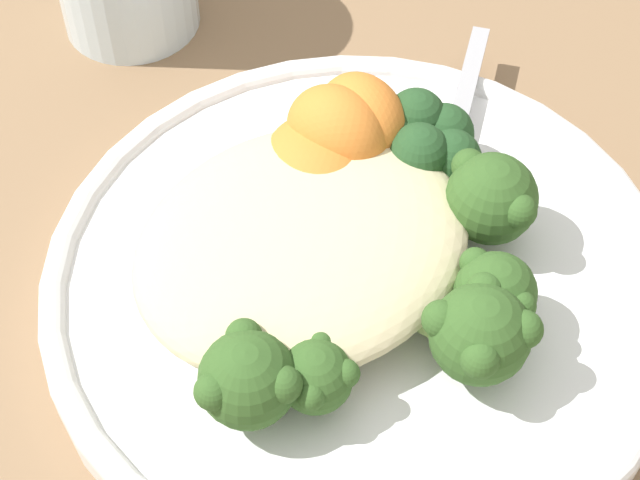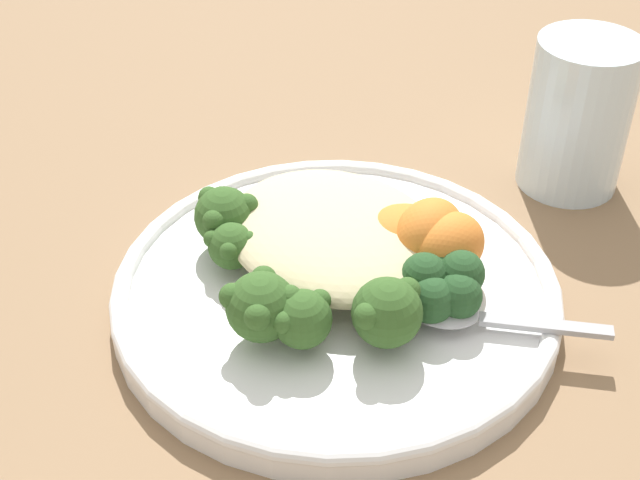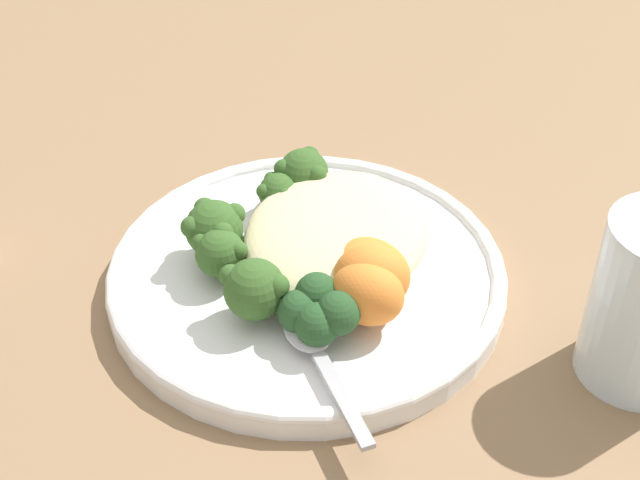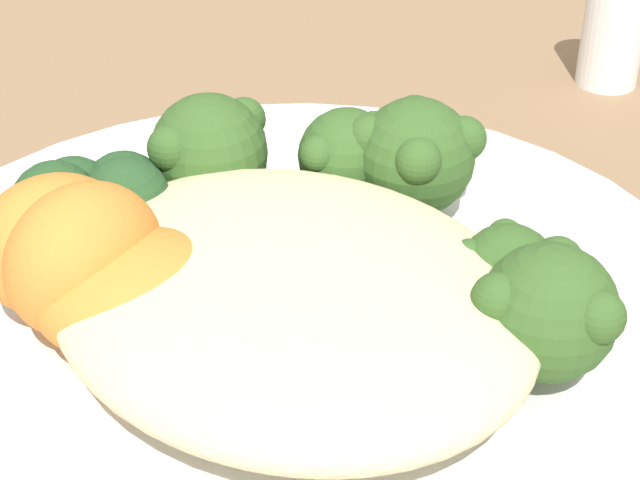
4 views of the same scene
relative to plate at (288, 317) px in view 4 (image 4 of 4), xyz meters
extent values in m
plane|color=#846647|center=(-0.02, 0.02, -0.01)|extent=(4.00, 4.00, 0.00)
cylinder|color=white|center=(0.00, 0.00, 0.00)|extent=(0.28, 0.28, 0.02)
torus|color=white|center=(0.00, 0.00, 0.00)|extent=(0.28, 0.28, 0.01)
ellipsoid|color=beige|center=(-0.02, 0.02, 0.03)|extent=(0.15, 0.13, 0.03)
ellipsoid|color=#8EB25B|center=(-0.04, 0.00, 0.02)|extent=(0.08, 0.07, 0.02)
sphere|color=#335623|center=(-0.08, -0.03, 0.03)|extent=(0.04, 0.04, 0.04)
sphere|color=#335623|center=(-0.07, -0.01, 0.04)|extent=(0.01, 0.01, 0.01)
sphere|color=#335623|center=(-0.09, -0.03, 0.04)|extent=(0.01, 0.01, 0.01)
sphere|color=#335623|center=(-0.07, -0.04, 0.04)|extent=(0.01, 0.01, 0.01)
ellipsoid|color=#8EB25B|center=(-0.03, -0.01, 0.02)|extent=(0.06, 0.08, 0.02)
sphere|color=#335623|center=(-0.05, -0.04, 0.03)|extent=(0.03, 0.03, 0.03)
sphere|color=#335623|center=(-0.05, -0.03, 0.03)|extent=(0.01, 0.01, 0.01)
sphere|color=#335623|center=(-0.06, -0.03, 0.03)|extent=(0.01, 0.01, 0.01)
sphere|color=#335623|center=(-0.06, -0.05, 0.03)|extent=(0.01, 0.01, 0.01)
sphere|color=#335623|center=(-0.05, -0.05, 0.03)|extent=(0.01, 0.01, 0.01)
ellipsoid|color=#8EB25B|center=(0.00, -0.02, 0.02)|extent=(0.04, 0.10, 0.01)
sphere|color=#335623|center=(0.01, -0.07, 0.03)|extent=(0.04, 0.04, 0.04)
sphere|color=#335623|center=(0.02, -0.05, 0.04)|extent=(0.02, 0.02, 0.02)
sphere|color=#335623|center=(0.00, -0.05, 0.04)|extent=(0.02, 0.02, 0.02)
sphere|color=#335623|center=(0.00, -0.08, 0.04)|extent=(0.02, 0.02, 0.02)
sphere|color=#335623|center=(0.02, -0.08, 0.04)|extent=(0.02, 0.02, 0.02)
ellipsoid|color=#8EB25B|center=(0.01, -0.01, 0.02)|extent=(0.06, 0.09, 0.01)
sphere|color=#335623|center=(0.03, -0.05, 0.03)|extent=(0.03, 0.03, 0.03)
sphere|color=#335623|center=(0.03, -0.04, 0.03)|extent=(0.01, 0.01, 0.01)
sphere|color=#335623|center=(0.03, -0.07, 0.03)|extent=(0.01, 0.01, 0.01)
ellipsoid|color=#8EB25B|center=(0.01, 0.01, 0.02)|extent=(0.10, 0.07, 0.02)
sphere|color=#335623|center=(0.06, -0.02, 0.03)|extent=(0.04, 0.04, 0.04)
sphere|color=#335623|center=(0.06, 0.00, 0.04)|extent=(0.02, 0.02, 0.02)
sphere|color=#335623|center=(0.06, -0.03, 0.04)|extent=(0.02, 0.02, 0.02)
ellipsoid|color=orange|center=(0.04, 0.06, 0.03)|extent=(0.04, 0.05, 0.04)
ellipsoid|color=orange|center=(0.01, 0.05, 0.03)|extent=(0.07, 0.08, 0.03)
ellipsoid|color=orange|center=(0.03, 0.05, 0.03)|extent=(0.05, 0.06, 0.05)
sphere|color=#234723|center=(0.07, 0.03, 0.03)|extent=(0.03, 0.03, 0.03)
sphere|color=#234723|center=(0.06, 0.04, 0.03)|extent=(0.03, 0.03, 0.03)
sphere|color=#234723|center=(0.05, 0.04, 0.03)|extent=(0.03, 0.03, 0.03)
sphere|color=#234723|center=(0.05, 0.02, 0.03)|extent=(0.03, 0.03, 0.03)
sphere|color=#234723|center=(0.06, 0.02, 0.03)|extent=(0.03, 0.03, 0.03)
ellipsoid|color=#A3A3A8|center=(0.07, 0.02, 0.02)|extent=(0.05, 0.05, 0.01)
cylinder|color=white|center=(0.05, -0.25, 0.02)|extent=(0.03, 0.03, 0.06)
camera|label=1|loc=(-0.18, -0.22, 0.39)|focal=60.00mm
camera|label=2|loc=(0.31, -0.30, 0.37)|focal=50.00mm
camera|label=3|loc=(0.46, 0.15, 0.42)|focal=50.00mm
camera|label=4|loc=(-0.21, 0.18, 0.21)|focal=60.00mm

